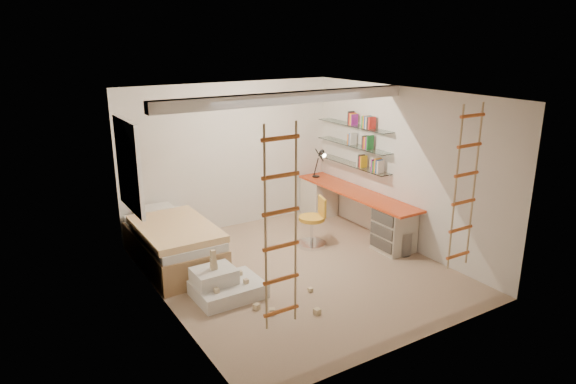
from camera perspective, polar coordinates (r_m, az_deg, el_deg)
floor at (r=7.72m, az=1.18°, el=-8.75°), size 4.50×4.50×0.00m
ceiling_beam at (r=7.26m, az=-0.00°, el=10.40°), size 4.00×0.18×0.16m
window_frame at (r=7.77m, az=-17.29°, el=2.79°), size 0.06×1.15×1.35m
window_blind at (r=7.78m, az=-17.01°, el=2.83°), size 0.02×1.00×1.20m
rope_ladder_left at (r=5.10m, az=-0.80°, el=-4.14°), size 0.41×0.04×2.13m
rope_ladder_right at (r=6.82m, az=19.06°, el=0.39°), size 0.41×0.04×2.13m
waste_bin at (r=8.42m, az=12.60°, el=-5.54°), size 0.30×0.30×0.37m
desk at (r=9.16m, az=7.32°, el=-1.94°), size 0.56×2.80×0.75m
shelves at (r=9.16m, az=7.27°, el=5.19°), size 0.25×1.80×0.71m
bed at (r=8.02m, az=-12.63°, el=-5.59°), size 1.02×2.00×0.69m
task_lamp at (r=9.66m, az=3.70°, el=3.70°), size 0.14×0.36×0.57m
swivel_chair at (r=8.50m, az=2.80°, el=-4.04°), size 0.61×0.61×0.83m
play_platform at (r=7.02m, az=-7.12°, el=-10.27°), size 0.90×0.70×0.40m
toy_blocks at (r=6.82m, az=-4.40°, el=-10.02°), size 1.31×1.20×0.67m
books at (r=9.14m, az=7.30°, el=5.97°), size 0.14×0.70×0.92m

